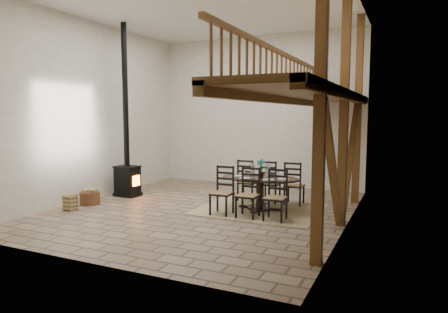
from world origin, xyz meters
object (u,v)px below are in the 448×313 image
at_px(log_basket, 90,197).
at_px(dining_table, 260,193).
at_px(log_stack, 71,202).
at_px(wood_stove, 127,158).

bearing_deg(log_basket, dining_table, 17.16).
height_order(dining_table, log_basket, dining_table).
xyz_separation_m(log_basket, log_stack, (0.03, -0.70, 0.02)).
distance_m(wood_stove, log_basket, 1.63).
distance_m(dining_table, log_stack, 4.78).
bearing_deg(log_stack, dining_table, 25.30).
bearing_deg(wood_stove, log_stack, -93.59).
height_order(dining_table, wood_stove, wood_stove).
xyz_separation_m(dining_table, log_stack, (-4.32, -2.04, -0.23)).
distance_m(log_basket, log_stack, 0.70).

